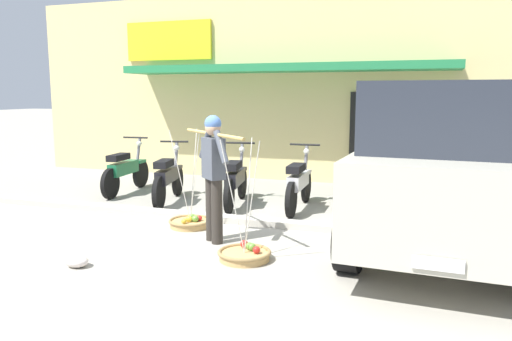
# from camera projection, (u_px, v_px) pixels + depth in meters

# --- Properties ---
(ground_plane) EXTENTS (90.00, 90.00, 0.00)m
(ground_plane) POSITION_uv_depth(u_px,v_px,m) (208.00, 234.00, 7.08)
(ground_plane) COLOR #9E998C
(sidewalk_curb) EXTENTS (20.00, 0.24, 0.10)m
(sidewalk_curb) POSITION_uv_depth(u_px,v_px,m) (226.00, 219.00, 7.72)
(sidewalk_curb) COLOR #BAB4A5
(sidewalk_curb) RESTS_ON ground
(fruit_vendor) EXTENTS (1.31, 1.17, 1.70)m
(fruit_vendor) POSITION_uv_depth(u_px,v_px,m) (214.00, 170.00, 6.57)
(fruit_vendor) COLOR #2D2823
(fruit_vendor) RESTS_ON ground
(fruit_basket_left_side) EXTENTS (0.65, 0.65, 1.45)m
(fruit_basket_left_side) POSITION_uv_depth(u_px,v_px,m) (245.00, 254.00, 5.97)
(fruit_basket_left_side) COLOR tan
(fruit_basket_left_side) RESTS_ON ground
(fruit_basket_right_side) EXTENTS (0.65, 0.65, 1.45)m
(fruit_basket_right_side) POSITION_uv_depth(u_px,v_px,m) (191.00, 222.00, 7.44)
(fruit_basket_right_side) COLOR tan
(fruit_basket_right_side) RESTS_ON ground
(motorcycle_nearest_shop) EXTENTS (0.54, 1.82, 1.09)m
(motorcycle_nearest_shop) POSITION_uv_depth(u_px,v_px,m) (125.00, 171.00, 9.91)
(motorcycle_nearest_shop) COLOR black
(motorcycle_nearest_shop) RESTS_ON ground
(motorcycle_second_in_row) EXTENTS (0.61, 1.79, 1.09)m
(motorcycle_second_in_row) POSITION_uv_depth(u_px,v_px,m) (168.00, 178.00, 9.05)
(motorcycle_second_in_row) COLOR black
(motorcycle_second_in_row) RESTS_ON ground
(motorcycle_third_in_row) EXTENTS (0.56, 1.80, 1.09)m
(motorcycle_third_in_row) POSITION_uv_depth(u_px,v_px,m) (236.00, 180.00, 8.81)
(motorcycle_third_in_row) COLOR black
(motorcycle_third_in_row) RESTS_ON ground
(motorcycle_end_of_row) EXTENTS (0.54, 1.82, 1.09)m
(motorcycle_end_of_row) POSITION_uv_depth(u_px,v_px,m) (299.00, 183.00, 8.50)
(motorcycle_end_of_row) COLOR black
(motorcycle_end_of_row) RESTS_ON ground
(parked_truck) EXTENTS (2.34, 4.79, 2.10)m
(parked_truck) POSITION_uv_depth(u_px,v_px,m) (447.00, 169.00, 6.32)
(parked_truck) COLOR beige
(parked_truck) RESTS_ON ground
(storefront_building) EXTENTS (13.00, 6.00, 4.20)m
(storefront_building) POSITION_uv_depth(u_px,v_px,m) (312.00, 88.00, 13.41)
(storefront_building) COLOR #DBC684
(storefront_building) RESTS_ON ground
(plastic_litter_bag) EXTENTS (0.28, 0.22, 0.14)m
(plastic_litter_bag) POSITION_uv_depth(u_px,v_px,m) (77.00, 261.00, 5.73)
(plastic_litter_bag) COLOR silver
(plastic_litter_bag) RESTS_ON ground
(wooden_crate) EXTENTS (0.44, 0.36, 0.32)m
(wooden_crate) POSITION_uv_depth(u_px,v_px,m) (365.00, 200.00, 8.58)
(wooden_crate) COLOR olive
(wooden_crate) RESTS_ON ground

